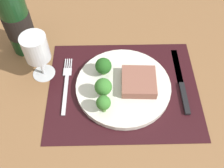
{
  "coord_description": "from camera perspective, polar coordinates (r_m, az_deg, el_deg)",
  "views": [
    {
      "loc": [
        -3.96,
        -41.59,
        60.7
      ],
      "look_at": [
        -3.11,
        0.27,
        1.9
      ],
      "focal_mm": 42.28,
      "sensor_mm": 36.0,
      "label": 1
    }
  ],
  "objects": [
    {
      "name": "knife",
      "position": [
        0.76,
        14.81,
        -0.17
      ],
      "size": [
        1.8,
        23.0,
        0.8
      ],
      "rotation": [
        0.0,
        0.0,
        -0.0
      ],
      "color": "black",
      "rests_on": "placemat"
    },
    {
      "name": "wine_bottle",
      "position": [
        0.81,
        -19.93,
        12.8
      ],
      "size": [
        7.99,
        7.99,
        29.13
      ],
      "color": "#143819",
      "rests_on": "ground_plane"
    },
    {
      "name": "fork",
      "position": [
        0.75,
        -9.86,
        -0.04
      ],
      "size": [
        2.4,
        19.2,
        0.5
      ],
      "rotation": [
        0.0,
        0.0,
        -0.05
      ],
      "color": "silver",
      "rests_on": "placemat"
    },
    {
      "name": "broccoli_center",
      "position": [
        0.72,
        -1.87,
        3.89
      ],
      "size": [
        4.54,
        4.54,
        5.46
      ],
      "color": "#6B994C",
      "rests_on": "plate"
    },
    {
      "name": "placemat",
      "position": [
        0.74,
        2.43,
        -0.92
      ],
      "size": [
        41.49,
        33.28,
        0.3
      ],
      "primitive_type": "cube",
      "color": "black",
      "rests_on": "ground_plane"
    },
    {
      "name": "ground_plane",
      "position": [
        0.75,
        2.39,
        -1.64
      ],
      "size": [
        140.0,
        110.0,
        3.0
      ],
      "primitive_type": "cube",
      "color": "brown"
    },
    {
      "name": "wine_glass",
      "position": [
        0.72,
        -16.04,
        7.01
      ],
      "size": [
        6.78,
        6.78,
        14.49
      ],
      "color": "silver",
      "rests_on": "ground_plane"
    },
    {
      "name": "broccoli_near_fork",
      "position": [
        0.67,
        -1.9,
        -0.7
      ],
      "size": [
        4.51,
        4.51,
        6.28
      ],
      "color": "#5B8942",
      "rests_on": "plate"
    },
    {
      "name": "broccoli_front_edge",
      "position": [
        0.65,
        -1.86,
        -4.16
      ],
      "size": [
        3.7,
        3.7,
        5.43
      ],
      "color": "#5B8942",
      "rests_on": "plate"
    },
    {
      "name": "plate",
      "position": [
        0.73,
        2.46,
        -0.5
      ],
      "size": [
        26.12,
        26.12,
        1.6
      ],
      "primitive_type": "cylinder",
      "color": "silver",
      "rests_on": "placemat"
    },
    {
      "name": "steak",
      "position": [
        0.71,
        5.83,
        0.32
      ],
      "size": [
        9.6,
        9.91,
        2.49
      ],
      "primitive_type": "cube",
      "rotation": [
        0.0,
        0.0,
        -0.04
      ],
      "color": "#8C5647",
      "rests_on": "plate"
    }
  ]
}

